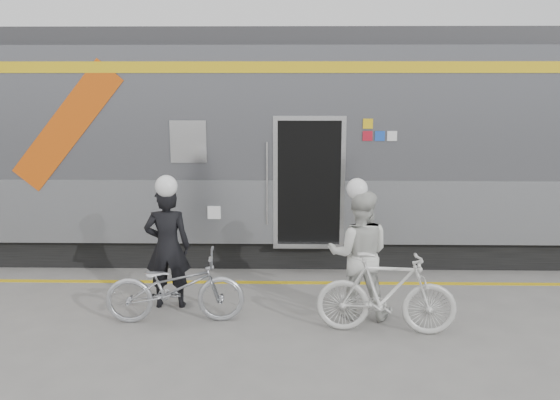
{
  "coord_description": "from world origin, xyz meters",
  "views": [
    {
      "loc": [
        0.55,
        -7.03,
        3.32
      ],
      "look_at": [
        0.39,
        1.6,
        1.5
      ],
      "focal_mm": 38.0,
      "sensor_mm": 36.0,
      "label": 1
    }
  ],
  "objects_px": {
    "man": "(168,247)",
    "bicycle_left": "(175,287)",
    "woman": "(359,254)",
    "bicycle_right": "(386,293)"
  },
  "relations": [
    {
      "from": "bicycle_right",
      "to": "bicycle_left",
      "type": "bearing_deg",
      "value": 89.6
    },
    {
      "from": "man",
      "to": "bicycle_right",
      "type": "xyz_separation_m",
      "value": [
        3.02,
        -0.87,
        -0.35
      ]
    },
    {
      "from": "bicycle_left",
      "to": "bicycle_right",
      "type": "bearing_deg",
      "value": -100.53
    },
    {
      "from": "bicycle_right",
      "to": "man",
      "type": "bearing_deg",
      "value": 79.99
    },
    {
      "from": "man",
      "to": "bicycle_right",
      "type": "relative_size",
      "value": 0.99
    },
    {
      "from": "man",
      "to": "woman",
      "type": "height_order",
      "value": "woman"
    },
    {
      "from": "bicycle_left",
      "to": "woman",
      "type": "bearing_deg",
      "value": -88.82
    },
    {
      "from": "man",
      "to": "bicycle_left",
      "type": "height_order",
      "value": "man"
    },
    {
      "from": "woman",
      "to": "bicycle_right",
      "type": "distance_m",
      "value": 0.72
    },
    {
      "from": "bicycle_left",
      "to": "man",
      "type": "bearing_deg",
      "value": 15.84
    }
  ]
}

